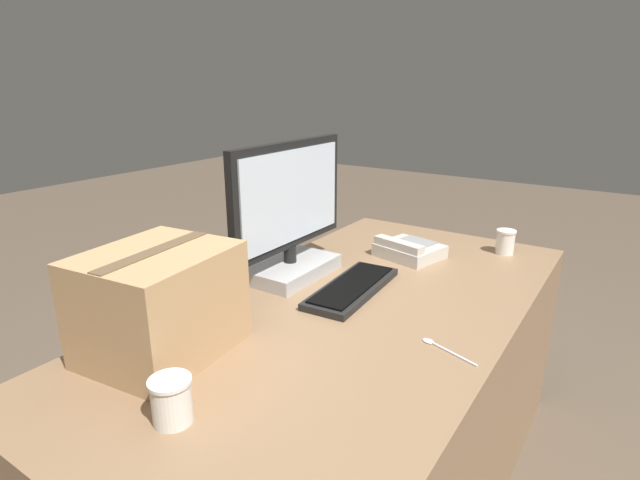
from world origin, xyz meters
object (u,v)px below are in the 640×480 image
(keyboard, at_px, (352,287))
(paper_cup_left, at_px, (172,400))
(spoon, at_px, (440,347))
(cardboard_box, at_px, (159,303))
(monitor, at_px, (290,222))
(paper_cup_right, at_px, (505,242))
(desk_phone, at_px, (409,250))

(keyboard, distance_m, paper_cup_left, 0.75)
(spoon, bearing_deg, keyboard, -7.58)
(paper_cup_left, height_order, spoon, paper_cup_left)
(cardboard_box, bearing_deg, paper_cup_left, -126.36)
(spoon, bearing_deg, paper_cup_left, 78.23)
(spoon, height_order, cardboard_box, cardboard_box)
(monitor, distance_m, paper_cup_left, 0.82)
(paper_cup_left, bearing_deg, keyboard, 1.91)
(paper_cup_right, xyz_separation_m, cardboard_box, (-1.23, 0.52, 0.08))
(monitor, height_order, paper_cup_left, monitor)
(monitor, height_order, paper_cup_right, monitor)
(monitor, distance_m, spoon, 0.67)
(desk_phone, relative_size, cardboard_box, 0.70)
(paper_cup_left, height_order, paper_cup_right, same)
(monitor, height_order, cardboard_box, monitor)
(keyboard, bearing_deg, paper_cup_left, 177.96)
(monitor, bearing_deg, spoon, -107.13)
(keyboard, relative_size, paper_cup_left, 4.45)
(keyboard, distance_m, cardboard_box, 0.63)
(keyboard, height_order, paper_cup_right, paper_cup_right)
(keyboard, height_order, desk_phone, desk_phone)
(desk_phone, distance_m, paper_cup_left, 1.15)
(paper_cup_left, distance_m, paper_cup_right, 1.43)
(monitor, xyz_separation_m, spoon, (-0.19, -0.61, -0.19))
(desk_phone, distance_m, spoon, 0.68)
(desk_phone, bearing_deg, monitor, 160.24)
(desk_phone, distance_m, paper_cup_right, 0.38)
(cardboard_box, bearing_deg, monitor, 4.29)
(monitor, distance_m, keyboard, 0.31)
(keyboard, xyz_separation_m, desk_phone, (0.40, -0.02, 0.02))
(monitor, distance_m, desk_phone, 0.50)
(paper_cup_right, xyz_separation_m, spoon, (-0.83, -0.05, -0.05))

